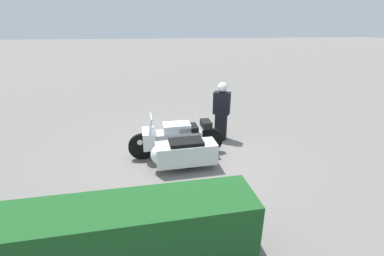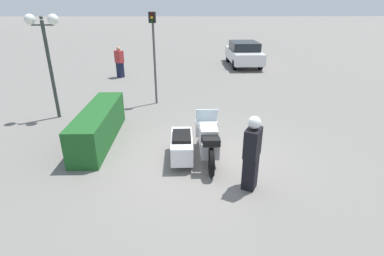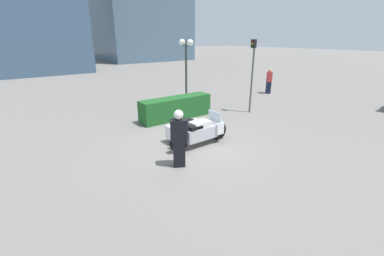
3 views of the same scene
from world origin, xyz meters
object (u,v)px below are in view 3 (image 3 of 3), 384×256
at_px(police_motorcycle, 195,130).
at_px(twin_lamp_post, 186,54).
at_px(traffic_light_near, 252,66).
at_px(pedestrian_bystander, 269,81).
at_px(hedge_bush_curbside, 176,108).
at_px(officer_rider, 179,137).

relative_size(police_motorcycle, twin_lamp_post, 0.70).
height_order(police_motorcycle, twin_lamp_post, twin_lamp_post).
bearing_deg(traffic_light_near, twin_lamp_post, -58.46).
height_order(twin_lamp_post, pedestrian_bystander, twin_lamp_post).
relative_size(hedge_bush_curbside, twin_lamp_post, 1.00).
bearing_deg(pedestrian_bystander, police_motorcycle, 63.50).
xyz_separation_m(police_motorcycle, pedestrian_bystander, (9.43, 3.95, 0.36)).
height_order(hedge_bush_curbside, twin_lamp_post, twin_lamp_post).
bearing_deg(officer_rider, pedestrian_bystander, 142.63).
xyz_separation_m(officer_rider, traffic_light_near, (6.23, 2.72, 1.43)).
relative_size(hedge_bush_curbside, pedestrian_bystander, 2.12).
distance_m(hedge_bush_curbside, twin_lamp_post, 3.75).
height_order(hedge_bush_curbside, pedestrian_bystander, pedestrian_bystander).
xyz_separation_m(hedge_bush_curbside, traffic_light_near, (3.63, -1.40, 1.85)).
distance_m(officer_rider, pedestrian_bystander, 12.10).
bearing_deg(twin_lamp_post, officer_rider, -127.09).
relative_size(police_motorcycle, pedestrian_bystander, 1.49).
relative_size(officer_rider, pedestrian_bystander, 1.04).
distance_m(twin_lamp_post, traffic_light_near, 3.84).
bearing_deg(traffic_light_near, officer_rider, 31.20).
bearing_deg(traffic_light_near, police_motorcycle, 25.35).
xyz_separation_m(hedge_bush_curbside, twin_lamp_post, (2.09, 2.08, 2.32)).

